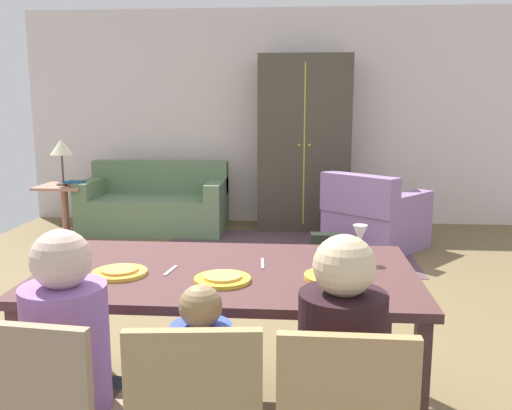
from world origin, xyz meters
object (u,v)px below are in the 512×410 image
armoire (304,143)px  plate_near_child (223,279)px  person_woman (340,397)px  plate_near_woman (332,277)px  wine_glass (360,236)px  armchair (374,219)px  book_upper (75,182)px  book_lower (79,185)px  dining_table (228,283)px  couch (156,205)px  handbag (327,246)px  side_table (65,202)px  person_man (74,386)px  table_lamp (61,149)px  plate_near_man (120,273)px

armoire → plate_near_child: bearing=-94.9°
person_woman → plate_near_child: bearing=133.8°
plate_near_woman → wine_glass: size_ratio=1.34×
plate_near_child → armchair: bearing=72.2°
book_upper → person_woman: bearing=-57.9°
wine_glass → book_lower: bearing=129.0°
dining_table → armoire: armoire is taller
person_woman → couch: (-1.90, 4.73, -0.21)m
book_lower → plate_near_child: bearing=-60.2°
plate_near_woman → handbag: (0.13, 2.98, -0.64)m
dining_table → book_lower: bearing=121.0°
armchair → side_table: (-3.58, 0.44, 0.06)m
plate_near_woman → book_upper: plate_near_woman is taller
armchair → side_table: bearing=173.0°
plate_near_child → person_man: bearing=-133.5°
table_lamp → handbag: 3.31m
couch → table_lamp: size_ratio=3.16×
couch → side_table: couch is taller
armchair → dining_table: bearing=-108.6°
dining_table → side_table: dining_table is taller
person_woman → handbag: person_woman is taller
armoire → handbag: (0.23, -1.42, -0.92)m
armchair → book_upper: armchair is taller
plate_near_woman → armoire: size_ratio=0.12×
side_table → book_upper: size_ratio=2.64×
dining_table → side_table: bearing=122.9°
couch → armoire: 1.97m
plate_near_man → plate_near_woman: 0.97m
armchair → armoire: 1.42m
side_table → couch: bearing=14.1°
plate_near_child → book_lower: plate_near_child is taller
wine_glass → book_upper: (-2.93, 3.56, -0.27)m
person_man → plate_near_woman: bearing=31.3°
dining_table → armoire: size_ratio=0.84×
wine_glass → person_man: person_man is taller
dining_table → armchair: size_ratio=1.46×
person_woman → handbag: bearing=87.9°
armchair → armoire: armoire is taller
book_lower → plate_near_man: bearing=-65.5°
person_man → book_upper: bearing=112.3°
couch → armoire: bearing=8.4°
person_man → armchair: person_man is taller
plate_near_man → armchair: 3.84m
person_man → armoire: 5.09m
plate_near_man → armoire: size_ratio=0.12×
dining_table → plate_near_man: bearing=-166.1°
plate_near_man → handbag: bearing=69.9°
plate_near_man → table_lamp: size_ratio=0.46×
dining_table → handbag: dining_table is taller
couch → wine_glass: bearing=-62.0°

